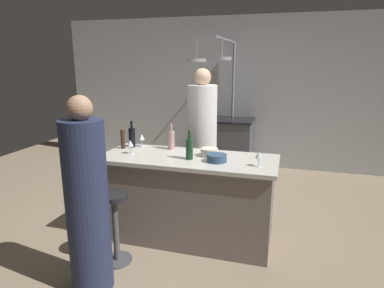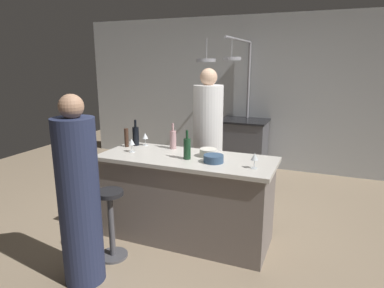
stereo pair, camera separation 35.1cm
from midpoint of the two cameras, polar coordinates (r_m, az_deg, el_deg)
ground_plane at (r=3.75m, az=-3.45°, el=-15.57°), size 9.00×9.00×0.00m
back_wall at (r=6.05m, az=5.59°, el=8.68°), size 6.40×0.16×2.60m
kitchen_island at (r=3.55m, az=-3.56°, el=-9.20°), size 1.80×0.72×0.90m
stove_range at (r=5.80m, az=4.64°, el=-0.08°), size 0.80×0.64×0.89m
chef at (r=4.26m, az=-0.65°, el=-0.02°), size 0.37×0.37×1.77m
bar_stool_left at (r=3.29m, az=-16.02°, el=-13.19°), size 0.28×0.28×0.68m
guest_left at (r=2.87m, az=-20.86°, el=-9.58°), size 0.34×0.34×1.61m
overhead_pot_rack at (r=5.17m, az=3.00°, el=11.54°), size 0.60×1.47×2.17m
pepper_mill at (r=3.82m, az=-14.29°, el=0.77°), size 0.05×0.05×0.21m
wine_bottle_rose at (r=3.69m, az=-6.28°, el=0.72°), size 0.07×0.07×0.29m
wine_bottle_green at (r=3.30m, az=-3.50°, el=-0.77°), size 0.07×0.07×0.29m
wine_bottle_dark at (r=3.87m, az=-12.77°, el=1.15°), size 0.07×0.07×0.30m
wine_glass_by_chef at (r=3.10m, az=8.17°, el=-1.99°), size 0.07×0.07×0.15m
wine_glass_near_right_guest at (r=3.59m, az=-13.25°, el=-0.02°), size 0.07×0.07×0.15m
wine_glass_near_left_guest at (r=3.86m, az=-11.17°, el=1.06°), size 0.07×0.07×0.15m
mixing_bowl_ceramic at (r=3.42m, az=0.04°, el=-1.43°), size 0.18×0.18×0.08m
mixing_bowl_blue at (r=3.23m, az=1.15°, el=-2.43°), size 0.19×0.19×0.07m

